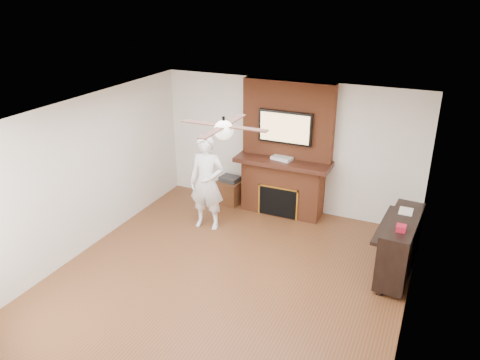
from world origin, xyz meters
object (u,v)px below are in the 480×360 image
at_px(fireplace, 285,162).
at_px(piano, 399,245).
at_px(person, 207,182).
at_px(side_table, 230,190).

height_order(fireplace, piano, fireplace).
distance_m(person, side_table, 1.25).
height_order(fireplace, person, fireplace).
bearing_deg(piano, person, -178.68).
relative_size(fireplace, piano, 1.74).
bearing_deg(piano, side_table, 163.75).
distance_m(fireplace, piano, 2.68).
xyz_separation_m(side_table, piano, (3.38, -1.25, 0.24)).
bearing_deg(person, fireplace, 41.69).
bearing_deg(side_table, piano, -13.30).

